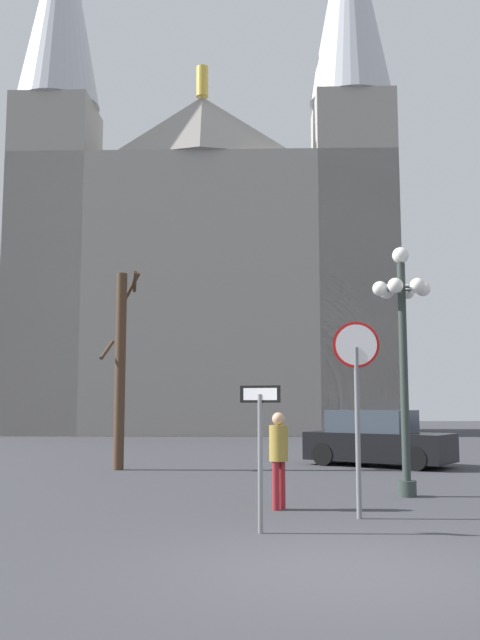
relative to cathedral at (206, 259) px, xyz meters
name	(u,v)px	position (x,y,z in m)	size (l,w,h in m)	color
ground_plane	(344,571)	(2.42, -34.01, -10.52)	(120.00, 120.00, 0.00)	#38383D
cathedral	(206,259)	(0.00, 0.00, 0.00)	(22.56, 12.05, 33.65)	gray
stop_sign	(357,381)	(3.24, -30.66, -8.38)	(0.74, 0.14, 3.08)	slate
one_way_arrow_sign	(260,439)	(1.64, -31.83, -9.23)	(0.56, 0.26, 2.03)	slate
street_lamp	(403,335)	(4.65, -28.15, -7.41)	(1.16, 1.04, 4.88)	#2D3833
bare_tree	(120,366)	(-1.70, -22.68, -7.74)	(1.05, 0.85, 5.38)	#473323
parked_car_near_black	(377,440)	(5.50, -21.72, -9.79)	(4.26, 3.75, 1.58)	black
pedestrian_walking	(279,451)	(2.06, -29.73, -9.54)	(0.32, 0.32, 1.63)	maroon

